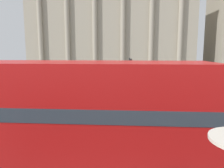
{
  "coord_description": "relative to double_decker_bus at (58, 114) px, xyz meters",
  "views": [
    {
      "loc": [
        0.57,
        -2.17,
        4.57
      ],
      "look_at": [
        -0.72,
        15.78,
        1.85
      ],
      "focal_mm": 35.0,
      "sensor_mm": 36.0,
      "label": 1
    }
  ],
  "objects": [
    {
      "name": "double_decker_bus",
      "position": [
        0.0,
        0.0,
        0.0
      ],
      "size": [
        10.63,
        2.68,
        4.21
      ],
      "rotation": [
        0.0,
        0.0,
        0.02
      ],
      "color": "black",
      "rests_on": "ground_plane"
    },
    {
      "name": "plaza_building_left",
      "position": [
        -1.17,
        41.99,
        6.97
      ],
      "size": [
        33.48,
        15.88,
        18.64
      ],
      "color": "#A39984",
      "rests_on": "ground_plane"
    },
    {
      "name": "traffic_light_mid",
      "position": [
        2.21,
        11.97,
        -0.08
      ],
      "size": [
        0.42,
        0.24,
        3.46
      ],
      "color": "black",
      "rests_on": "ground_plane"
    },
    {
      "name": "traffic_light_far",
      "position": [
        2.73,
        18.56,
        0.12
      ],
      "size": [
        0.42,
        0.24,
        3.79
      ],
      "color": "black",
      "rests_on": "ground_plane"
    },
    {
      "name": "car_navy",
      "position": [
        -1.99,
        22.74,
        -1.65
      ],
      "size": [
        4.2,
        1.93,
        1.35
      ],
      "rotation": [
        0.0,
        0.0,
        4.02
      ],
      "color": "black",
      "rests_on": "ground_plane"
    },
    {
      "name": "car_silver",
      "position": [
        -2.04,
        13.88,
        -1.65
      ],
      "size": [
        4.2,
        1.93,
        1.35
      ],
      "rotation": [
        0.0,
        0.0,
        1.27
      ],
      "color": "black",
      "rests_on": "ground_plane"
    },
    {
      "name": "pedestrian_grey",
      "position": [
        8.18,
        21.8,
        -1.29
      ],
      "size": [
        0.32,
        0.32,
        1.82
      ],
      "rotation": [
        0.0,
        0.0,
        2.36
      ],
      "color": "#282B33",
      "rests_on": "ground_plane"
    },
    {
      "name": "pedestrian_black",
      "position": [
        3.32,
        19.63,
        -1.41
      ],
      "size": [
        0.32,
        0.32,
        1.64
      ],
      "rotation": [
        0.0,
        0.0,
        2.39
      ],
      "color": "#282B33",
      "rests_on": "ground_plane"
    },
    {
      "name": "pedestrian_olive",
      "position": [
        -4.3,
        9.75,
        -1.38
      ],
      "size": [
        0.32,
        0.32,
        1.68
      ],
      "rotation": [
        0.0,
        0.0,
        0.91
      ],
      "color": "#282B33",
      "rests_on": "ground_plane"
    },
    {
      "name": "pedestrian_red",
      "position": [
        7.98,
        24.67,
        -1.38
      ],
      "size": [
        0.32,
        0.32,
        1.69
      ],
      "rotation": [
        0.0,
        0.0,
        0.33
      ],
      "color": "#282B33",
      "rests_on": "ground_plane"
    }
  ]
}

